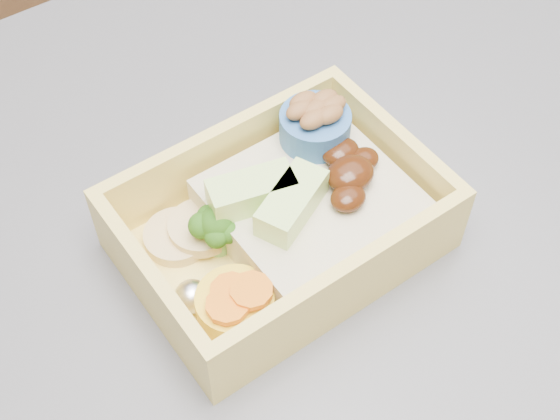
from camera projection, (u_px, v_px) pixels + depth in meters
bento_box at (286, 215)px, 0.47m from camera, size 0.18×0.13×0.07m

